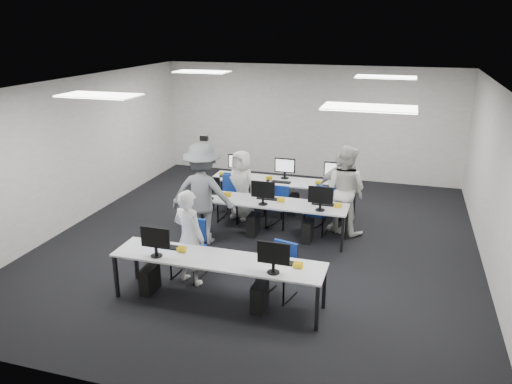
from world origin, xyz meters
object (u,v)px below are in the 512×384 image
(chair_3, at_px, (277,214))
(student_0, at_px, (189,237))
(desk_front, at_px, (218,262))
(student_2, at_px, (241,185))
(student_1, at_px, (345,189))
(chair_7, at_px, (329,214))
(student_3, at_px, (339,192))
(chair_0, at_px, (189,259))
(chair_5, at_px, (235,201))
(chair_2, at_px, (232,206))
(desk_mid, at_px, (265,204))
(chair_6, at_px, (268,208))
(photographer, at_px, (203,194))
(chair_1, at_px, (280,280))
(chair_4, at_px, (316,220))

(chair_3, xyz_separation_m, student_0, (-0.76, -2.71, 0.53))
(desk_front, xyz_separation_m, student_0, (-0.66, 0.47, 0.11))
(student_2, bearing_deg, student_1, 19.09)
(chair_7, distance_m, student_3, 0.56)
(chair_0, height_order, chair_5, chair_5)
(chair_2, xyz_separation_m, student_2, (0.18, 0.15, 0.44))
(student_0, xyz_separation_m, student_2, (-0.10, 2.93, -0.04))
(chair_7, distance_m, student_0, 3.48)
(desk_mid, height_order, chair_6, chair_6)
(student_1, bearing_deg, photographer, 52.22)
(chair_5, bearing_deg, desk_mid, -53.82)
(desk_front, relative_size, photographer, 1.65)
(chair_6, xyz_separation_m, student_0, (-0.50, -2.92, 0.50))
(chair_1, bearing_deg, photographer, 155.62)
(chair_2, bearing_deg, student_0, -83.27)
(desk_front, bearing_deg, chair_2, 106.08)
(student_3, relative_size, photographer, 0.84)
(chair_1, relative_size, student_3, 0.52)
(chair_1, xyz_separation_m, student_2, (-1.60, 2.96, 0.48))
(chair_3, relative_size, chair_7, 0.88)
(chair_7, xyz_separation_m, student_3, (0.19, -0.06, 0.52))
(chair_2, height_order, chair_3, chair_2)
(chair_6, relative_size, student_0, 0.58)
(chair_4, xyz_separation_m, student_1, (0.52, 0.23, 0.62))
(desk_front, distance_m, student_2, 3.49)
(desk_front, relative_size, chair_5, 3.24)
(desk_front, relative_size, chair_7, 3.43)
(chair_4, xyz_separation_m, chair_5, (-1.88, 0.46, 0.04))
(chair_5, distance_m, student_3, 2.34)
(chair_5, height_order, chair_7, chair_5)
(desk_mid, xyz_separation_m, student_2, (-0.76, 0.80, 0.07))
(chair_1, bearing_deg, chair_7, 99.06)
(chair_2, height_order, student_3, student_3)
(chair_5, relative_size, photographer, 0.51)
(student_3, bearing_deg, chair_4, -126.72)
(chair_1, height_order, student_2, student_2)
(chair_1, bearing_deg, chair_0, -172.65)
(chair_1, xyz_separation_m, student_3, (0.49, 2.89, 0.55))
(chair_7, bearing_deg, student_3, -1.59)
(chair_7, bearing_deg, chair_0, -108.10)
(chair_1, relative_size, student_2, 0.57)
(student_3, bearing_deg, chair_1, -80.77)
(photographer, bearing_deg, student_1, -156.25)
(desk_front, height_order, chair_2, chair_2)
(chair_1, xyz_separation_m, chair_7, (0.31, 2.96, 0.02))
(student_2, bearing_deg, desk_mid, -24.77)
(chair_2, bearing_deg, student_3, 3.25)
(chair_3, relative_size, chair_6, 0.90)
(chair_2, relative_size, chair_3, 1.18)
(chair_1, xyz_separation_m, student_0, (-1.50, 0.02, 0.52))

